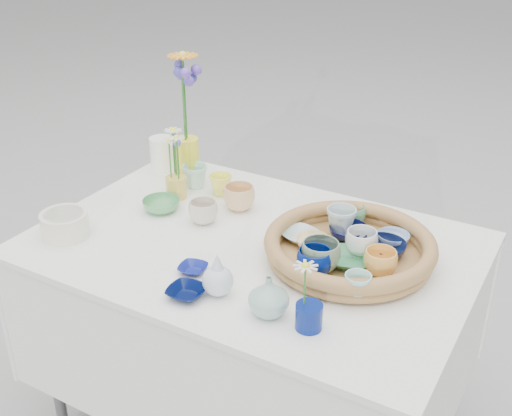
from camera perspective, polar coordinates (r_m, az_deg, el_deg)
The scene contains 32 objects.
wicker_tray at distance 1.79m, azimuth 8.32°, elevation -3.56°, with size 0.47×0.47×0.08m, color #9D713C, non-canonical shape.
tray_ceramic_0 at distance 1.87m, azimuth 8.20°, elevation -2.13°, with size 0.11×0.11×0.04m, color #0B1246.
tray_ceramic_1 at distance 1.80m, azimuth 11.28°, elevation -3.56°, with size 0.12×0.12×0.04m, color black.
tray_ceramic_2 at distance 1.71m, azimuth 10.98°, elevation -4.78°, with size 0.09×0.09×0.07m, color #FAB551.
tray_ceramic_3 at distance 1.74m, azimuth 8.33°, elevation -4.56°, with size 0.12×0.12×0.03m, color #377F50.
tray_ceramic_4 at distance 1.70m, azimuth 5.74°, elevation -4.30°, with size 0.11×0.11×0.08m, color slate.
tray_ceramic_5 at distance 1.85m, azimuth 3.96°, elevation -2.49°, with size 0.10×0.10×0.03m, color silver.
tray_ceramic_6 at distance 1.88m, azimuth 7.56°, elevation -1.18°, with size 0.09×0.09×0.08m, color #B2C6C3.
tray_ceramic_7 at distance 1.79m, azimuth 9.34°, elevation -3.03°, with size 0.09×0.09×0.07m, color white.
tray_ceramic_8 at distance 1.87m, azimuth 12.11°, elevation -2.66°, with size 0.09×0.09×0.03m, color #99B3DE.
tray_ceramic_9 at distance 1.68m, azimuth 5.22°, elevation -4.85°, with size 0.09×0.09×0.07m, color navy.
tray_ceramic_10 at distance 1.81m, azimuth 5.06°, elevation -3.09°, with size 0.09×0.09×0.03m, color #FFD28F.
tray_ceramic_11 at distance 1.61m, azimuth 9.02°, elevation -6.85°, with size 0.07×0.07×0.06m, color #9ADCD7.
tray_ceramic_12 at distance 1.94m, azimuth 8.66°, elevation -0.60°, with size 0.07×0.07×0.06m, color #519C6D.
loose_ceramic_0 at distance 2.14m, azimuth -3.16°, elevation 2.08°, with size 0.08×0.08×0.07m, color #FFFC55.
loose_ceramic_1 at distance 2.04m, azimuth -1.51°, elevation 0.92°, with size 0.10×0.10×0.08m, color #E3B478.
loose_ceramic_2 at distance 2.06m, azimuth -8.41°, elevation 0.26°, with size 0.12×0.12×0.04m, color #53A05E.
loose_ceramic_3 at distance 1.97m, azimuth -4.71°, elevation -0.36°, with size 0.09×0.09×0.07m, color beige.
loose_ceramic_4 at distance 1.74m, azimuth -5.62°, elevation -5.40°, with size 0.08×0.08×0.02m, color navy.
loose_ceramic_5 at distance 2.20m, azimuth -5.44°, elevation 2.83°, with size 0.09×0.09×0.08m, color #ABE1C8.
loose_ceramic_6 at distance 1.64m, azimuth -6.22°, elevation -7.47°, with size 0.10×0.10×0.02m, color #010A36.
fluted_bowl at distance 1.97m, azimuth -16.62°, elevation -1.41°, with size 0.14×0.14×0.07m, color #ECE8CF, non-canonical shape.
bud_vase_paleblue at distance 1.62m, azimuth -3.44°, elevation -5.84°, with size 0.08×0.08×0.12m, color silver, non-canonical shape.
bud_vase_seafoam at distance 1.55m, azimuth 1.14°, elevation -7.82°, with size 0.10×0.10×0.10m, color #8CB3A6.
bud_vase_cobalt at distance 1.52m, azimuth 4.73°, elevation -9.59°, with size 0.06×0.06×0.06m, color navy.
single_daisy at distance 1.48m, azimuth 4.36°, elevation -6.87°, with size 0.07×0.07×0.12m, color silver, non-canonical shape.
tall_vase_yellow at distance 2.25m, azimuth -6.11°, elevation 4.34°, with size 0.08×0.08×0.15m, color yellow.
gerbera at distance 2.18m, azimuth -6.35°, elevation 9.69°, with size 0.12×0.12×0.30m, color #FF9D24, non-canonical shape.
hydrangea at distance 2.17m, azimuth -6.43°, elevation 8.70°, with size 0.09×0.09×0.30m, color #4542B7, non-canonical shape.
white_pitcher at distance 2.35m, azimuth -8.31°, elevation 4.81°, with size 0.13×0.09×0.12m, color white, non-canonical shape.
daisy_cup at distance 2.14m, azimuth -7.11°, elevation 1.84°, with size 0.07×0.07×0.07m, color #E0BE4D.
daisy_posy at distance 2.10m, azimuth -7.16°, elevation 4.89°, with size 0.08×0.08×0.16m, color white, non-canonical shape.
Camera 1 is at (0.81, -1.40, 1.70)m, focal length 45.00 mm.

